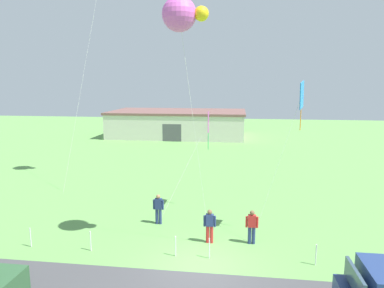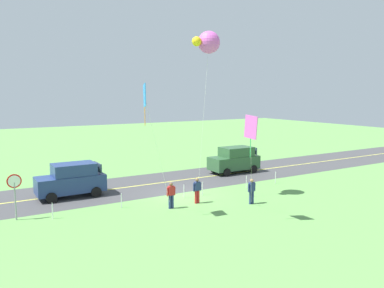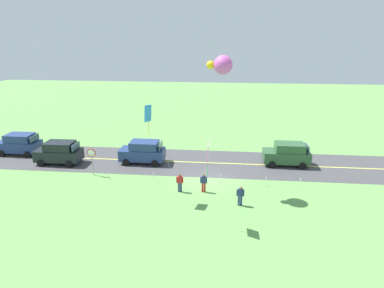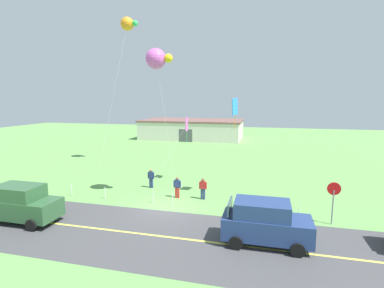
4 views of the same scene
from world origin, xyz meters
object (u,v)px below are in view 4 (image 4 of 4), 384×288
kite_blue_mid (157,59)px  warehouse_distant (193,129)px  stop_sign (334,195)px  car_suv_foreground (265,222)px  kite_yellow_high (235,108)px  car_parked_west_near (21,203)px  person_child_watcher (203,188)px  person_adult_companion (177,187)px  kite_green_far (128,24)px  kite_red_low (186,125)px  person_adult_near (151,178)px

kite_blue_mid → warehouse_distant: 35.10m
warehouse_distant → stop_sign: bearing=-63.9°
car_suv_foreground → kite_yellow_high: (-2.38, 6.86, 5.50)m
car_parked_west_near → person_child_watcher: size_ratio=2.75×
person_adult_companion → kite_green_far: (-8.36, 9.79, 14.33)m
person_adult_companion → kite_red_low: kite_red_low is taller
person_adult_near → person_child_watcher: same height
person_child_watcher → kite_red_low: bearing=29.3°
car_parked_west_near → kite_red_low: (7.26, 10.90, 3.89)m
stop_sign → person_adult_companion: stop_sign is taller
stop_sign → car_suv_foreground: bearing=-138.6°
person_child_watcher → kite_yellow_high: 6.24m
car_parked_west_near → kite_blue_mid: bearing=41.1°
car_suv_foreground → warehouse_distant: bearing=109.2°
person_adult_companion → warehouse_distant: size_ratio=0.09×
kite_green_far → car_parked_west_near: bearing=-87.9°
kite_red_low → kite_yellow_high: kite_yellow_high is taller
kite_green_far → person_child_watcher: bearing=-43.2°
person_adult_near → kite_green_far: 17.28m
car_suv_foreground → warehouse_distant: warehouse_distant is taller
stop_sign → kite_yellow_high: (-6.20, 3.50, 4.85)m
person_child_watcher → kite_green_far: kite_green_far is taller
kite_yellow_high → stop_sign: bearing=-29.4°
person_adult_companion → kite_yellow_high: (4.00, 1.22, 5.79)m
kite_red_low → kite_green_far: size_ratio=0.36×
person_child_watcher → kite_blue_mid: kite_blue_mid is taller
stop_sign → kite_green_far: 25.87m
kite_red_low → kite_green_far: bearing=146.0°
car_parked_west_near → kite_yellow_high: kite_yellow_high is taller
kite_yellow_high → kite_green_far: (-12.36, 8.58, 8.54)m
kite_yellow_high → kite_green_far: kite_green_far is taller
person_adult_near → stop_sign: bearing=160.4°
car_parked_west_near → person_child_watcher: 11.70m
person_adult_companion → warehouse_distant: bearing=42.3°
person_child_watcher → kite_red_low: size_ratio=0.28×
car_suv_foreground → kite_blue_mid: bearing=146.6°
person_child_watcher → kite_blue_mid: bearing=104.7°
kite_blue_mid → warehouse_distant: size_ratio=0.59×
kite_red_low → kite_yellow_high: bearing=-36.1°
person_adult_companion → kite_green_far: bearing=70.6°
car_suv_foreground → person_adult_near: (-9.21, 7.52, -0.29)m
stop_sign → person_child_watcher: 8.67m
person_adult_companion → kite_red_low: bearing=36.6°
kite_blue_mid → kite_green_far: 13.68m
person_child_watcher → kite_yellow_high: (2.07, 1.07, 5.79)m
stop_sign → person_child_watcher: size_ratio=1.60×
car_suv_foreground → person_adult_companion: car_suv_foreground is taller
car_suv_foreground → car_parked_west_near: 14.16m
car_parked_west_near → kite_yellow_high: size_ratio=0.59×
person_child_watcher → kite_red_low: 6.50m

